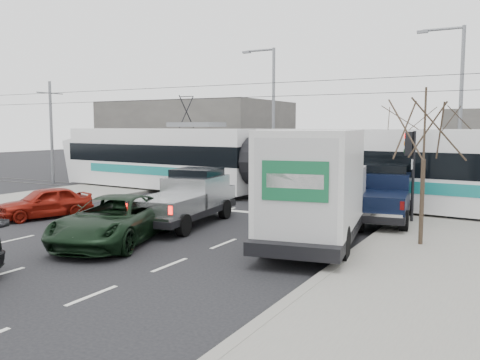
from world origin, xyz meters
The scene contains 15 objects.
ground centered at (0.00, 0.00, 0.00)m, with size 120.00×120.00×0.00m, color black.
sidewalk_right centered at (9.00, 0.00, 0.07)m, with size 6.00×60.00×0.15m, color gray.
rails centered at (0.00, 10.00, 0.01)m, with size 60.00×1.60×0.03m, color #33302D.
building_left centered at (-14.00, 22.00, 3.00)m, with size 14.00×10.00×6.00m, color slate.
bare_tree centered at (7.60, 2.50, 3.79)m, with size 2.40×2.40×5.00m.
traffic_signal centered at (6.47, 6.50, 2.74)m, with size 0.44×0.44×3.60m.
street_lamp_near centered at (7.31, 14.00, 5.11)m, with size 2.38×0.25×9.00m.
street_lamp_far centered at (-4.19, 16.00, 5.11)m, with size 2.38×0.25×9.00m.
catenary centered at (0.00, 10.00, 3.88)m, with size 60.00×0.20×7.00m.
tram centered at (-1.96, 9.90, 2.01)m, with size 27.92×5.02×5.67m.
silver_pickup centered at (-1.39, 2.45, 1.08)m, with size 2.83×6.22×2.18m.
box_truck centered at (4.45, 1.39, 1.88)m, with size 3.89×7.96×3.81m.
navy_pickup centered at (5.45, 6.57, 1.15)m, with size 2.78×5.77×2.33m.
green_car centered at (-1.63, -1.67, 0.79)m, with size 2.62×5.68×1.58m, color black.
red_car centered at (-7.55, 0.50, 0.67)m, with size 1.58×3.93×1.34m, color maroon.
Camera 1 is at (10.26, -14.37, 3.92)m, focal length 38.00 mm.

